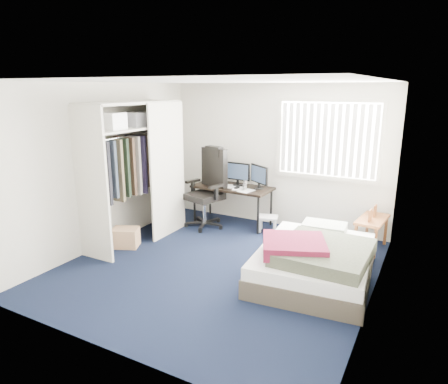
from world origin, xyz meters
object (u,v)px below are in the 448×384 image
Objects in this scene: office_chair at (208,196)px; nightstand at (372,222)px; desk at (233,184)px; bed at (315,260)px.

nightstand is (2.77, 0.21, -0.11)m from office_chair.
nightstand is at bearing 4.27° from office_chair.
office_chair is at bearing -137.83° from desk.
nightstand is at bearing -2.49° from desk.
nightstand is at bearing 70.72° from bed.
bed is (1.94, -1.49, -0.47)m from desk.
office_chair reaches higher than desk.
office_chair is 2.59m from bed.
office_chair is 0.72× the size of bed.
office_chair is 2.78m from nightstand.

